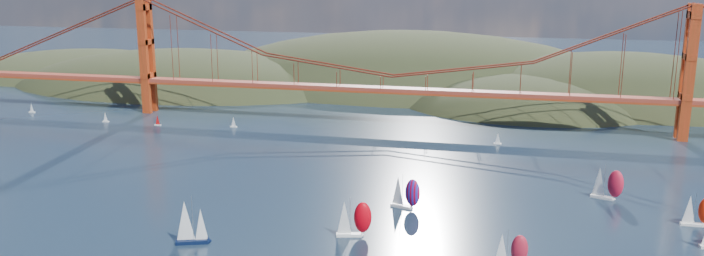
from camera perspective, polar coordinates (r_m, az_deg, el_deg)
name	(u,v)px	position (r m, az deg, el deg)	size (l,w,h in m)	color
headlands	(499,112)	(403.25, 12.12, 1.27)	(725.00, 225.00, 96.00)	black
bridge	(389,53)	(303.66, 3.13, 6.26)	(552.00, 12.00, 55.00)	#993624
sloop_navy	(190,223)	(180.28, -13.33, -7.67)	(8.68, 6.40, 12.71)	black
racer_0	(353,218)	(180.25, 0.09, -7.49)	(9.52, 5.46, 10.67)	white
racer_1	(510,250)	(167.07, 13.00, -9.83)	(8.13, 3.90, 9.16)	silver
racer_3	(607,183)	(222.16, 20.42, -4.31)	(9.64, 6.15, 10.78)	white
racer_4	(697,210)	(209.58, 26.78, -6.13)	(8.22, 3.33, 9.47)	white
racer_rwb	(405,192)	(201.35, 4.41, -5.32)	(9.28, 5.50, 10.40)	silver
distant_boat_0	(32,108)	(367.45, -25.09, 1.53)	(3.00, 2.00, 4.70)	silver
distant_boat_1	(105,117)	(331.90, -19.82, 0.87)	(3.00, 2.00, 4.70)	silver
distant_boat_2	(158,120)	(317.61, -15.86, 0.62)	(3.00, 2.00, 4.70)	silver
distant_boat_3	(233,122)	(306.63, -9.83, 0.50)	(3.00, 2.00, 4.70)	silver
distant_boat_8	(498,138)	(279.05, 12.03, -0.86)	(3.00, 2.00, 4.70)	silver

